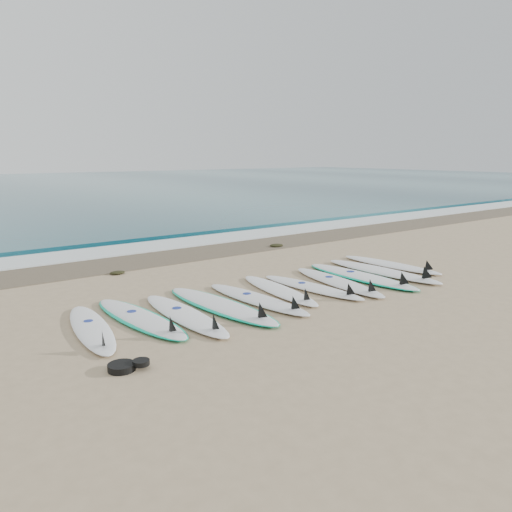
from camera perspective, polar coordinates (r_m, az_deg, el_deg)
ground at (r=9.03m, az=2.59°, el=-4.22°), size 120.00×120.00×0.00m
wet_sand_band at (r=12.38m, az=-9.50°, el=0.03°), size 120.00×1.80×0.01m
foam_band at (r=13.62m, az=-12.21°, el=1.04°), size 120.00×1.40×0.04m
wave_crest at (r=14.97m, az=-14.62°, el=1.99°), size 120.00×1.00×0.10m
surfboard_0 at (r=7.44m, az=-18.23°, el=-7.90°), size 0.82×2.35×0.30m
surfboard_1 at (r=7.72m, az=-13.04°, el=-6.92°), size 0.80×2.55×0.32m
surfboard_2 at (r=7.70m, az=-7.98°, el=-6.70°), size 0.59×2.53×0.32m
surfboard_3 at (r=8.13m, az=-3.93°, el=-5.65°), size 0.88×2.79×0.35m
surfboard_4 at (r=8.45m, az=0.33°, el=-4.94°), size 0.70×2.51×0.32m
surfboard_5 at (r=9.00m, az=2.80°, el=-3.92°), size 0.79×2.41×0.30m
surfboard_6 at (r=9.25m, az=6.65°, el=-3.56°), size 0.75×2.40×0.30m
surfboard_7 at (r=9.67m, az=9.53°, el=-2.94°), size 0.87×2.63×0.33m
surfboard_8 at (r=10.21m, az=12.05°, el=-2.28°), size 0.70×2.78×0.35m
surfboard_9 at (r=10.72m, az=14.47°, el=-1.68°), size 0.72×2.84×0.36m
surfboard_10 at (r=11.42m, az=15.38°, el=-0.96°), size 0.68×2.53×0.32m
seaweed_near at (r=10.78m, az=-15.57°, el=-1.84°), size 0.32×0.25×0.06m
seaweed_far at (r=13.43m, az=2.35°, el=1.22°), size 0.39×0.31×0.08m
leash_coil at (r=6.11m, az=-14.64°, el=-12.07°), size 0.46×0.36×0.11m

